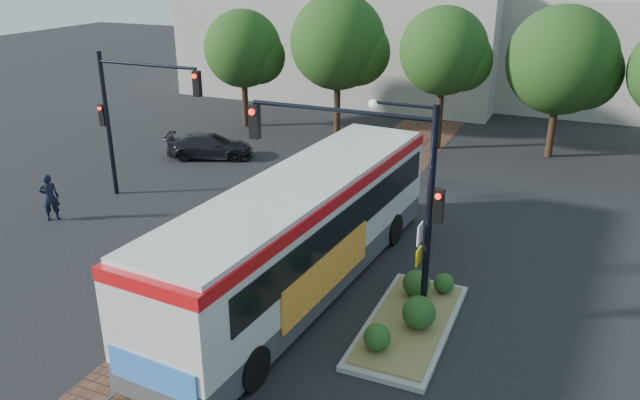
{
  "coord_description": "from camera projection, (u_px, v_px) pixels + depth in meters",
  "views": [
    {
      "loc": [
        8.36,
        -15.38,
        9.56
      ],
      "look_at": [
        0.39,
        3.04,
        1.6
      ],
      "focal_mm": 35.0,
      "sensor_mm": 36.0,
      "label": 1
    }
  ],
  "objects": [
    {
      "name": "officer",
      "position": [
        50.0,
        197.0,
        23.68
      ],
      "size": [
        0.8,
        0.78,
        1.86
      ],
      "primitive_type": "imported",
      "rotation": [
        0.0,
        0.0,
        3.87
      ],
      "color": "black",
      "rests_on": "ground"
    },
    {
      "name": "parked_car",
      "position": [
        210.0,
        146.0,
        31.09
      ],
      "size": [
        4.58,
        3.22,
        1.23
      ],
      "primitive_type": "imported",
      "rotation": [
        0.0,
        0.0,
        1.96
      ],
      "color": "black",
      "rests_on": "ground"
    },
    {
      "name": "trackbed",
      "position": [
        321.0,
        230.0,
        23.14
      ],
      "size": [
        3.6,
        40.0,
        0.02
      ],
      "color": "brown",
      "rests_on": "ground"
    },
    {
      "name": "signal_pole_main",
      "position": [
        384.0,
        178.0,
        16.08
      ],
      "size": [
        5.49,
        0.46,
        6.0
      ],
      "color": "black",
      "rests_on": "ground"
    },
    {
      "name": "tree_row",
      "position": [
        440.0,
        53.0,
        31.5
      ],
      "size": [
        26.4,
        5.6,
        7.67
      ],
      "color": "#382314",
      "rests_on": "ground"
    },
    {
      "name": "ground",
      "position": [
        271.0,
        278.0,
        19.73
      ],
      "size": [
        120.0,
        120.0,
        0.0
      ],
      "primitive_type": "plane",
      "color": "black",
      "rests_on": "ground"
    },
    {
      "name": "traffic_island",
      "position": [
        411.0,
        315.0,
        17.06
      ],
      "size": [
        2.2,
        5.2,
        1.13
      ],
      "color": "gray",
      "rests_on": "ground"
    },
    {
      "name": "warehouses",
      "position": [
        455.0,
        43.0,
        43.04
      ],
      "size": [
        40.0,
        13.0,
        8.0
      ],
      "color": "#ADA899",
      "rests_on": "ground"
    },
    {
      "name": "signal_pole_left",
      "position": [
        128.0,
        107.0,
        24.8
      ],
      "size": [
        4.99,
        0.34,
        6.0
      ],
      "color": "black",
      "rests_on": "ground"
    },
    {
      "name": "city_bus",
      "position": [
        303.0,
        228.0,
        18.51
      ],
      "size": [
        3.81,
        13.37,
        3.53
      ],
      "rotation": [
        0.0,
        0.0,
        -0.08
      ],
      "color": "#404043",
      "rests_on": "ground"
    }
  ]
}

